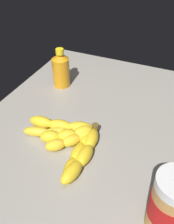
% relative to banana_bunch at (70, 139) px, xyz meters
% --- Properties ---
extents(ground_plane, '(0.92, 0.75, 0.04)m').
position_rel_banana_bunch_xyz_m(ground_plane, '(0.09, -0.06, -0.04)').
color(ground_plane, gray).
extents(banana_bunch, '(0.23, 0.23, 0.04)m').
position_rel_banana_bunch_xyz_m(banana_bunch, '(0.00, 0.00, 0.00)').
color(banana_bunch, yellow).
rests_on(banana_bunch, ground_plane).
extents(peanut_butter_jar, '(0.08, 0.08, 0.15)m').
position_rel_banana_bunch_xyz_m(peanut_butter_jar, '(-0.13, -0.29, 0.06)').
color(peanut_butter_jar, '#BF8442').
rests_on(peanut_butter_jar, ground_plane).
extents(honey_bottle, '(0.06, 0.06, 0.15)m').
position_rel_banana_bunch_xyz_m(honey_bottle, '(0.26, 0.17, 0.05)').
color(honey_bottle, orange).
rests_on(honey_bottle, ground_plane).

